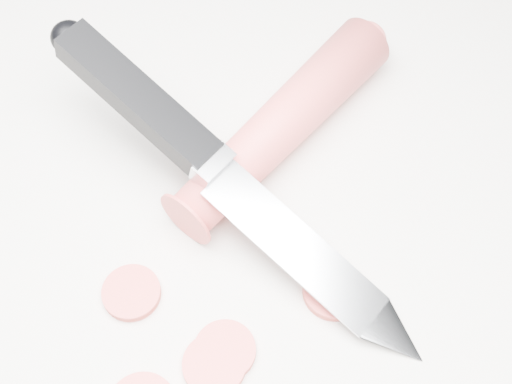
{
  "coord_description": "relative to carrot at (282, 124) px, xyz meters",
  "views": [
    {
      "loc": [
        0.02,
        -0.17,
        0.4
      ],
      "look_at": [
        0.03,
        0.06,
        0.02
      ],
      "focal_mm": 50.0,
      "sensor_mm": 36.0,
      "label": 1
    }
  ],
  "objects": [
    {
      "name": "ground",
      "position": [
        -0.05,
        -0.11,
        -0.02
      ],
      "size": [
        2.4,
        2.4,
        0.0
      ],
      "primitive_type": "plane",
      "color": "silver",
      "rests_on": "ground"
    },
    {
      "name": "carrot",
      "position": [
        0.0,
        0.0,
        0.0
      ],
      "size": [
        0.15,
        0.16,
        0.04
      ],
      "primitive_type": "cylinder",
      "rotation": [
        1.57,
        0.0,
        -0.75
      ],
      "color": "#E54747",
      "rests_on": "ground"
    },
    {
      "name": "carrot_slice_2",
      "position": [
        -0.05,
        -0.15,
        -0.02
      ],
      "size": [
        0.04,
        0.04,
        0.01
      ],
      "primitive_type": "cylinder",
      "color": "#DC3D3A",
      "rests_on": "ground"
    },
    {
      "name": "carrot_slice_3",
      "position": [
        -0.04,
        -0.15,
        -0.02
      ],
      "size": [
        0.04,
        0.04,
        0.01
      ],
      "primitive_type": "cylinder",
      "color": "#DC3D3A",
      "rests_on": "ground"
    },
    {
      "name": "carrot_slice_4",
      "position": [
        0.02,
        -0.11,
        -0.02
      ],
      "size": [
        0.04,
        0.04,
        0.01
      ],
      "primitive_type": "cylinder",
      "color": "#DC3D3A",
      "rests_on": "ground"
    },
    {
      "name": "carrot_slice_5",
      "position": [
        -0.1,
        -0.11,
        -0.02
      ],
      "size": [
        0.04,
        0.04,
        0.01
      ],
      "primitive_type": "cylinder",
      "color": "#DC3D3A",
      "rests_on": "ground"
    },
    {
      "name": "kitchen_knife",
      "position": [
        -0.03,
        -0.06,
        0.02
      ],
      "size": [
        0.24,
        0.22,
        0.08
      ],
      "primitive_type": null,
      "color": "#B3B5BA",
      "rests_on": "ground"
    }
  ]
}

